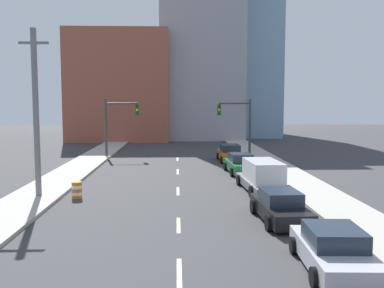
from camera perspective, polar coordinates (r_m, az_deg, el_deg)
name	(u,v)px	position (r m, az deg, el deg)	size (l,w,h in m)	color
sidewalk_left	(108,148)	(50.50, -11.19, -0.58)	(3.05, 90.69, 0.18)	#ADA89E
sidewalk_right	(246,148)	(50.53, 7.25, -0.51)	(3.05, 90.69, 0.18)	#ADA89E
lane_stripe_at_9m	(179,273)	(14.14, -1.71, -16.76)	(0.16, 2.40, 0.01)	beige
lane_stripe_at_14m	(179,225)	(19.14, -1.81, -10.74)	(0.16, 2.40, 0.01)	beige
lane_stripe_at_21m	(178,191)	(26.20, -1.88, -6.28)	(0.16, 2.40, 0.01)	beige
lane_stripe_at_29m	(178,172)	(33.40, -1.92, -3.71)	(0.16, 2.40, 0.01)	beige
lane_stripe_at_36m	(177,159)	(40.81, -1.95, -2.02)	(0.16, 2.40, 0.01)	beige
building_brick_left	(123,87)	(65.51, -9.23, 7.45)	(14.00, 16.00, 15.30)	#9E513D
building_office_center	(199,56)	(69.46, 0.99, 11.66)	(12.00, 20.00, 25.58)	#99999E
building_glass_right	(232,53)	(74.05, 5.36, 12.03)	(13.00, 20.00, 27.58)	#7A9EB7
traffic_signal_left	(116,120)	(42.54, -10.15, 3.12)	(3.36, 0.35, 5.70)	#38383D
traffic_signal_right	(240,120)	(42.58, 6.47, 3.17)	(3.36, 0.35, 5.70)	#38383D
utility_pole_left_mid	(36,113)	(25.09, -20.09, 3.95)	(1.60, 0.32, 9.40)	slate
traffic_barrel	(77,190)	(24.95, -15.10, -5.97)	(0.56, 0.56, 0.95)	orange
sedan_silver	(334,250)	(14.90, 18.37, -13.28)	(2.34, 4.59, 1.39)	#B2B2BC
sedan_black	(280,207)	(19.99, 11.70, -8.22)	(2.21, 4.69, 1.42)	black
box_truck_gray	(262,176)	(26.36, 9.38, -4.29)	(2.58, 5.97, 1.88)	slate
sedan_green	(241,164)	(32.83, 6.49, -2.70)	(2.27, 4.72, 1.51)	#1E6033
sedan_orange	(230,154)	(39.47, 5.11, -1.29)	(2.21, 4.67, 1.54)	orange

